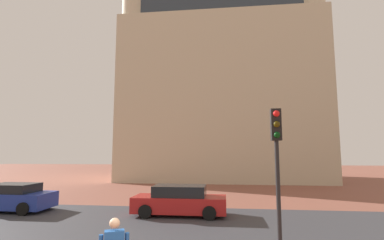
{
  "coord_description": "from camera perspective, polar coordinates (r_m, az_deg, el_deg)",
  "views": [
    {
      "loc": [
        1.55,
        -4.79,
        3.07
      ],
      "look_at": [
        -0.22,
        10.54,
        4.89
      ],
      "focal_mm": 26.22,
      "sensor_mm": 36.0,
      "label": 1
    }
  ],
  "objects": [
    {
      "name": "landmark_building",
      "position": [
        35.66,
        5.75,
        6.95
      ],
      "size": [
        22.78,
        13.54,
        39.1
      ],
      "color": "beige",
      "rests_on": "ground_plane"
    },
    {
      "name": "traffic_light_pole",
      "position": [
        8.24,
        16.91,
        -6.69
      ],
      "size": [
        0.28,
        0.34,
        4.32
      ],
      "color": "black",
      "rests_on": "ground_plane"
    },
    {
      "name": "ground_plane",
      "position": [
        15.19,
        0.62,
        -18.4
      ],
      "size": [
        120.0,
        120.0,
        0.0
      ],
      "primitive_type": "plane",
      "color": "brown"
    },
    {
      "name": "car_red",
      "position": [
        14.54,
        -2.51,
        -16.11
      ],
      "size": [
        4.59,
        1.92,
        1.46
      ],
      "color": "red",
      "rests_on": "ground_plane"
    },
    {
      "name": "street_asphalt_strip",
      "position": [
        13.01,
        -0.48,
        -20.37
      ],
      "size": [
        120.0,
        7.33,
        0.0
      ],
      "primitive_type": "cube",
      "color": "#38383D",
      "rests_on": "ground_plane"
    },
    {
      "name": "car_blue",
      "position": [
        18.28,
        -32.68,
        -13.15
      ],
      "size": [
        4.13,
        2.08,
        1.43
      ],
      "color": "#23389E",
      "rests_on": "ground_plane"
    }
  ]
}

